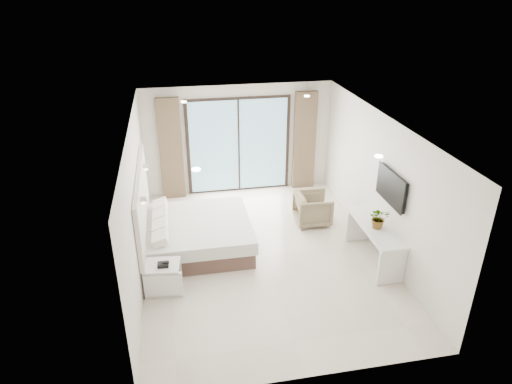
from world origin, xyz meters
The scene contains 8 objects.
ground centered at (0.00, 0.00, 0.00)m, with size 6.20×6.20×0.00m, color beige.
room_shell centered at (-0.20, 0.79, 1.58)m, with size 4.62×6.22×2.72m.
bed centered at (-1.26, 0.51, 0.31)m, with size 2.10×2.00×0.73m.
nightstand centered at (-1.93, -0.78, 0.27)m, with size 0.65×0.56×0.54m.
phone centered at (-1.91, -0.84, 0.58)m, with size 0.19×0.15×0.06m, color black.
console_desk centered at (2.04, -0.58, 0.57)m, with size 0.52×1.68×0.77m.
plant centered at (2.04, -0.65, 0.93)m, with size 0.37×0.41×0.32m, color #33662D.
armchair centered at (1.33, 1.07, 0.38)m, with size 0.74×0.69×0.76m, color #837355.
Camera 1 is at (-1.56, -7.45, 5.04)m, focal length 32.00 mm.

